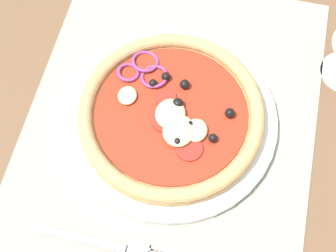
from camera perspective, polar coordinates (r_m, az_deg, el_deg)
name	(u,v)px	position (r cm, az deg, el deg)	size (l,w,h in cm)	color
ground_plane	(167,143)	(60.60, -0.15, -2.03)	(190.00, 140.00, 2.40)	brown
placemat	(167,139)	(59.31, -0.15, -1.51)	(49.94, 35.73, 0.40)	#A39984
plate	(170,119)	(59.64, 0.30, 0.84)	(26.28, 26.28, 1.01)	white
pizza	(171,113)	(58.20, 0.31, 1.52)	(22.72, 22.72, 2.67)	tan
fork	(116,247)	(55.31, -6.18, -14.10)	(2.22, 18.01, 0.44)	#B2B5BA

